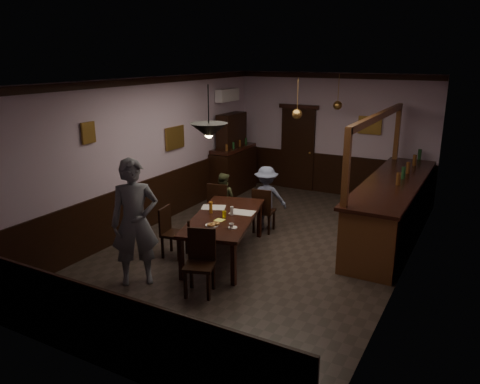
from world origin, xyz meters
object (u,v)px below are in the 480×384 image
Objects in this scene: bar_counter at (392,207)px; pendant_iron at (209,131)px; person_standing at (135,223)px; soda_can at (224,214)px; dining_table at (224,219)px; person_seated_left at (223,199)px; person_seated_right at (266,198)px; coffee_cup at (231,226)px; chair_far_left at (219,204)px; pendant_brass_far at (338,105)px; chair_far_right at (263,209)px; chair_side at (170,229)px; chair_near at (200,259)px; sideboard at (233,161)px; pendant_brass_mid at (297,114)px.

bar_counter is 5.50× the size of pendant_iron.
soda_can is at bearing 19.99° from person_standing.
person_seated_left is at bearing 121.58° from dining_table.
person_standing is at bearing 48.82° from person_seated_right.
person_standing is at bearing -117.77° from soda_can.
coffee_cup reaches higher than dining_table.
chair_far_left is 3.66m from pendant_brass_far.
pendant_iron is at bearing 86.16° from chair_far_right.
chair_far_right is 2.00m from chair_side.
dining_table is 2.46× the size of chair_near.
chair_side is 0.69× the size of person_seated_right.
coffee_cup is 0.67× the size of soda_can.
chair_far_right is 0.45× the size of sideboard.
pendant_iron is (0.13, -2.12, 1.84)m from chair_far_right.
coffee_cup is at bearing -124.80° from bar_counter.
chair_side reaches higher than coffee_cup.
dining_table is 2.47× the size of chair_far_left.
chair_side is at bearing -159.21° from soda_can.
soda_can is 0.03× the size of bar_counter.
coffee_cup is (0.42, -0.48, 0.11)m from dining_table.
chair_side is 4.22m from bar_counter.
pendant_iron reaches higher than person_standing.
dining_table is 1.36m from chair_far_left.
chair_far_left is 1.00× the size of chair_near.
chair_far_right is 1.88m from coffee_cup.
soda_can is (0.90, -1.47, 0.26)m from person_seated_left.
chair_far_left is 2.79m from pendant_iron.
chair_far_right reaches higher than dining_table.
chair_side is 1.09× the size of pendant_brass_far.
bar_counter reaches higher than chair_near.
dining_table is 1.33m from chair_near.
pendant_brass_mid is (0.47, 2.01, 1.61)m from dining_table.
chair_far_left is 1.19× the size of pendant_brass_far.
pendant_brass_far is (0.25, 4.44, 1.50)m from coffee_cup.
chair_far_right is 0.83× the size of person_seated_left.
soda_can is (-0.36, 0.39, 0.01)m from coffee_cup.
chair_near is 4.12m from bar_counter.
sideboard is 2.49× the size of pendant_brass_mid.
sideboard is at bearing -77.97° from chair_far_left.
person_seated_left is at bearing -8.02° from chair_side.
coffee_cup is 3.42m from bar_counter.
dining_table is 29.83× the size of coffee_cup.
chair_near is (1.12, -2.38, 0.00)m from chair_far_left.
chair_side is at bearing 162.19° from coffee_cup.
person_seated_right reaches higher than chair_near.
bar_counter is (3.04, 3.80, -0.38)m from person_standing.
chair_near is 2.90m from person_seated_left.
pendant_brass_far is (0.62, 4.05, 1.49)m from soda_can.
person_seated_right is 1.76m from pendant_brass_mid.
sideboard is (-1.00, 3.99, 0.32)m from chair_side.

